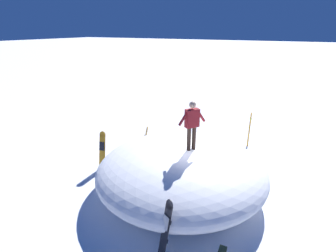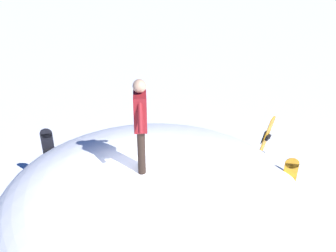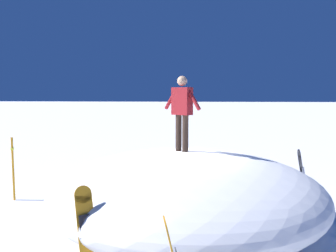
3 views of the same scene
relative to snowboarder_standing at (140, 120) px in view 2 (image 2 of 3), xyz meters
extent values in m
ellipsoid|color=white|center=(0.31, 0.10, -1.83)|extent=(8.43, 8.42, 1.67)
cylinder|color=black|center=(-0.06, -0.08, -0.57)|extent=(0.14, 0.14, 0.84)
cylinder|color=black|center=(0.06, 0.08, -0.57)|extent=(0.14, 0.14, 0.84)
cube|color=maroon|center=(0.00, 0.00, 0.16)|extent=(0.45, 0.50, 0.62)
sphere|color=tan|center=(0.00, 0.00, 0.61)|extent=(0.23, 0.23, 0.23)
cylinder|color=maroon|center=(-0.19, -0.26, 0.21)|extent=(0.30, 0.37, 0.51)
cylinder|color=maroon|center=(0.19, 0.26, 0.21)|extent=(0.30, 0.37, 0.51)
cube|color=black|center=(-0.53, 2.91, -1.90)|extent=(0.38, 0.39, 1.53)
cylinder|color=black|center=(-0.60, 2.79, -1.13)|extent=(0.27, 0.18, 0.27)
cube|color=#B2B2B7|center=(-0.54, 2.90, -1.62)|extent=(0.24, 0.17, 0.37)
cube|color=black|center=(-0.57, 2.83, -1.62)|extent=(0.21, 0.17, 0.12)
cube|color=black|center=(-0.53, 2.92, -2.17)|extent=(0.21, 0.17, 0.12)
cube|color=orange|center=(2.79, -1.30, -1.95)|extent=(0.45, 0.44, 1.43)
cylinder|color=orange|center=(2.66, -1.40, -1.24)|extent=(0.24, 0.27, 0.27)
cube|color=black|center=(2.78, -1.30, -1.69)|extent=(0.21, 0.24, 0.34)
cube|color=black|center=(2.71, -1.36, -1.69)|extent=(0.19, 0.21, 0.12)
cube|color=black|center=(2.80, -1.28, -2.21)|extent=(0.19, 0.21, 0.12)
cube|color=orange|center=(3.90, 0.20, -1.93)|extent=(0.33, 0.40, 1.48)
cylinder|color=orange|center=(3.93, 0.03, -1.19)|extent=(0.28, 0.13, 0.26)
cube|color=black|center=(3.90, 0.18, -1.66)|extent=(0.24, 0.13, 0.35)
cube|color=black|center=(3.92, 0.09, -1.66)|extent=(0.21, 0.13, 0.12)
cube|color=black|center=(3.89, 0.21, -2.19)|extent=(0.21, 0.13, 0.12)
ellipsoid|color=#383D23|center=(-1.93, 2.48, -2.44)|extent=(0.25, 0.34, 0.43)
cylinder|color=#383D23|center=(-1.98, 2.30, -2.65)|extent=(0.05, 0.23, 0.04)
cylinder|color=#383D23|center=(-1.85, 2.31, -2.65)|extent=(0.05, 0.23, 0.04)
camera|label=1|loc=(-2.92, 7.35, 2.93)|focal=27.12mm
camera|label=2|loc=(-3.62, -5.05, 2.82)|focal=42.68mm
camera|label=3|loc=(7.59, 0.40, 0.32)|focal=35.77mm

